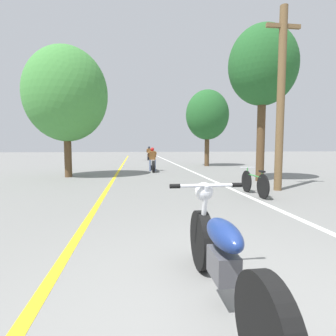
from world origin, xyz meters
The scene contains 11 objects.
ground_plane centered at (0.00, 0.00, 0.00)m, with size 120.00×120.00×0.00m, color slate.
lane_stripe_center centered at (-1.70, 12.21, 0.00)m, with size 0.14×48.00×0.01m, color yellow.
lane_stripe_edge centered at (2.38, 12.21, 0.00)m, with size 0.14×48.00×0.01m, color white.
utility_pole centered at (3.76, 5.90, 2.93)m, with size 1.10×0.24×5.68m.
roadside_tree_right_near centered at (4.25, 8.10, 4.53)m, with size 2.71×2.44×6.14m.
roadside_tree_right_far centered at (4.27, 16.06, 3.56)m, with size 3.00×2.70×5.30m.
roadside_tree_left centered at (-3.80, 10.47, 3.71)m, with size 3.65×3.29×5.82m.
motorcycle_foreground centered at (-0.04, 0.26, 0.45)m, with size 0.79×2.18×1.02m.
motorcycle_rider_lead centered at (0.20, 12.78, 0.51)m, with size 0.50×2.13×1.33m.
motorcycle_rider_far centered at (0.63, 23.98, 0.53)m, with size 0.50×2.11×1.39m.
bicycle_parked centered at (2.63, 5.20, 0.36)m, with size 0.44×1.71×0.78m.
Camera 1 is at (-0.80, -1.91, 1.42)m, focal length 28.00 mm.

